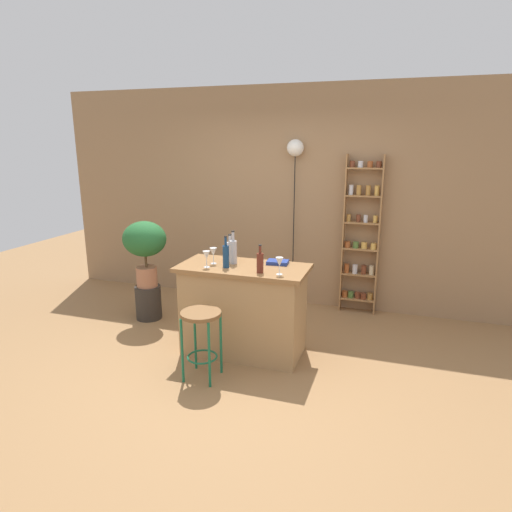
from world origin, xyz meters
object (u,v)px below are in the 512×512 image
at_px(potted_plant, 145,244).
at_px(wine_glass_left, 213,252).
at_px(cookbook, 278,262).
at_px(spice_shelf, 361,237).
at_px(plant_stool, 149,302).
at_px(bottle_soda_blue, 233,251).
at_px(bottle_vinegar, 230,251).
at_px(bottle_olive_oil, 260,262).
at_px(wine_glass_right, 279,262).
at_px(bar_stool, 201,328).
at_px(pendant_globe_light, 295,150).
at_px(wine_glass_center, 206,256).
at_px(bottle_sauce_amber, 226,256).

xyz_separation_m(potted_plant, wine_glass_left, (1.10, -0.49, 0.10)).
height_order(wine_glass_left, cookbook, wine_glass_left).
bearing_deg(spice_shelf, plant_stool, -156.66).
xyz_separation_m(bottle_soda_blue, cookbook, (0.43, 0.13, -0.11)).
bearing_deg(bottle_soda_blue, bottle_vinegar, 126.82).
bearing_deg(plant_stool, bottle_olive_oil, -21.39).
height_order(wine_glass_right, cookbook, wine_glass_right).
xyz_separation_m(spice_shelf, potted_plant, (-2.40, -1.04, -0.03)).
bearing_deg(spice_shelf, bottle_olive_oil, -114.52).
bearing_deg(potted_plant, bar_stool, -41.53).
relative_size(bottle_soda_blue, cookbook, 1.60).
relative_size(bar_stool, bottle_vinegar, 2.32).
height_order(bar_stool, potted_plant, potted_plant).
distance_m(plant_stool, wine_glass_left, 1.46).
bearing_deg(wine_glass_right, bar_stool, -143.41).
relative_size(bar_stool, pendant_globe_light, 0.30).
bearing_deg(bar_stool, spice_shelf, 61.07).
bearing_deg(bar_stool, bottle_soda_blue, 85.18).
relative_size(wine_glass_left, wine_glass_right, 1.00).
height_order(bottle_olive_oil, wine_glass_center, bottle_olive_oil).
bearing_deg(wine_glass_center, bar_stool, -72.96).
bearing_deg(wine_glass_left, plant_stool, 155.96).
bearing_deg(pendant_globe_light, cookbook, -83.04).
bearing_deg(bottle_vinegar, wine_glass_center, -112.01).
bearing_deg(cookbook, wine_glass_center, -156.20).
bearing_deg(wine_glass_right, bottle_sauce_amber, 173.22).
distance_m(bottle_vinegar, cookbook, 0.51).
distance_m(bottle_vinegar, bottle_soda_blue, 0.12).
xyz_separation_m(wine_glass_right, cookbook, (-0.11, 0.35, -0.10)).
xyz_separation_m(bottle_vinegar, wine_glass_right, (0.61, -0.32, 0.01)).
bearing_deg(bottle_vinegar, wine_glass_right, -27.55).
distance_m(plant_stool, wine_glass_center, 1.51).
xyz_separation_m(spice_shelf, wine_glass_left, (-1.31, -1.53, 0.07)).
relative_size(bar_stool, spice_shelf, 0.33).
xyz_separation_m(bottle_soda_blue, wine_glass_right, (0.54, -0.22, -0.01)).
distance_m(wine_glass_left, pendant_globe_light, 1.88).
distance_m(bar_stool, bottle_olive_oil, 0.81).
bearing_deg(cookbook, potted_plant, 165.55).
distance_m(wine_glass_right, pendant_globe_light, 1.98).
xyz_separation_m(bottle_sauce_amber, wine_glass_right, (0.56, -0.07, -0.00)).
relative_size(bottle_sauce_amber, wine_glass_center, 1.91).
xyz_separation_m(wine_glass_left, wine_glass_center, (-0.01, -0.14, 0.00)).
distance_m(bar_stool, bottle_vinegar, 0.93).
bearing_deg(cookbook, pendant_globe_light, 92.31).
bearing_deg(wine_glass_center, wine_glass_right, -0.89).
relative_size(spice_shelf, wine_glass_left, 12.00).
bearing_deg(wine_glass_left, wine_glass_right, -12.05).
relative_size(plant_stool, wine_glass_right, 2.51).
bearing_deg(bar_stool, cookbook, 58.58).
bearing_deg(bottle_olive_oil, pendant_globe_light, 93.05).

